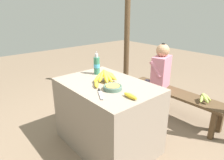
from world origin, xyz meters
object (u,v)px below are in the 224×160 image
object	(u,v)px
knife	(100,92)
banana_bunch_green	(204,97)
banana_bunch_ripe	(106,75)
loose_banana_side	(130,96)
support_post_near	(127,30)
wooden_bench	(174,96)
seated_vendor	(158,73)
serving_bowl	(113,87)
water_bottle	(97,65)
loose_banana_front	(96,84)

from	to	relation	value
knife	banana_bunch_green	xyz separation A→B (m)	(0.42, 1.41, -0.33)
banana_bunch_ripe	loose_banana_side	distance (m)	0.52
banana_bunch_green	support_post_near	xyz separation A→B (m)	(-1.76, 0.27, 0.72)
knife	support_post_near	size ratio (longest dim) A/B	0.09
wooden_bench	seated_vendor	bearing A→B (deg)	-171.42
loose_banana_side	serving_bowl	bearing A→B (deg)	177.78
knife	banana_bunch_green	bearing A→B (deg)	103.19
water_bottle	support_post_near	world-z (taller)	support_post_near
water_bottle	seated_vendor	bearing A→B (deg)	79.27
loose_banana_front	loose_banana_side	distance (m)	0.45
serving_bowl	water_bottle	world-z (taller)	water_bottle
knife	loose_banana_front	bearing A→B (deg)	-176.39
serving_bowl	banana_bunch_green	size ratio (longest dim) A/B	0.73
loose_banana_front	wooden_bench	distance (m)	1.42
loose_banana_front	banana_bunch_green	xyz separation A→B (m)	(0.60, 1.33, -0.34)
serving_bowl	loose_banana_front	distance (m)	0.20
loose_banana_front	seated_vendor	bearing A→B (deg)	96.29
banana_bunch_green	banana_bunch_ripe	bearing A→B (deg)	-119.51
wooden_bench	support_post_near	world-z (taller)	support_post_near
banana_bunch_ripe	knife	bearing A→B (deg)	-48.07
seated_vendor	support_post_near	xyz separation A→B (m)	(-1.03, 0.32, 0.56)
knife	seated_vendor	distance (m)	1.42
banana_bunch_ripe	serving_bowl	xyz separation A→B (m)	(0.24, -0.10, -0.05)
banana_bunch_ripe	knife	world-z (taller)	banana_bunch_ripe
knife	support_post_near	distance (m)	2.19
banana_bunch_ripe	water_bottle	bearing A→B (deg)	163.84
support_post_near	loose_banana_side	bearing A→B (deg)	-43.55
loose_banana_side	knife	size ratio (longest dim) A/B	0.76
loose_banana_front	seated_vendor	xyz separation A→B (m)	(-0.14, 1.28, -0.18)
loose_banana_front	loose_banana_side	xyz separation A→B (m)	(0.45, 0.06, -0.00)
loose_banana_side	banana_bunch_green	xyz separation A→B (m)	(0.15, 1.26, -0.34)
water_bottle	loose_banana_side	size ratio (longest dim) A/B	1.71
serving_bowl	wooden_bench	distance (m)	1.34
banana_bunch_ripe	banana_bunch_green	xyz separation A→B (m)	(0.65, 1.15, -0.39)
knife	support_post_near	world-z (taller)	support_post_near
banana_bunch_ripe	loose_banana_side	xyz separation A→B (m)	(0.51, -0.11, -0.05)
wooden_bench	seated_vendor	world-z (taller)	seated_vendor
serving_bowl	wooden_bench	xyz separation A→B (m)	(-0.03, 1.26, -0.48)
serving_bowl	banana_bunch_green	distance (m)	1.36
serving_bowl	knife	size ratio (longest dim) A/B	0.87
water_bottle	loose_banana_side	xyz separation A→B (m)	(0.79, -0.19, -0.09)
water_bottle	banana_bunch_green	size ratio (longest dim) A/B	1.09
banana_bunch_ripe	seated_vendor	xyz separation A→B (m)	(-0.09, 1.11, -0.23)
banana_bunch_ripe	water_bottle	distance (m)	0.29
knife	support_post_near	bearing A→B (deg)	158.21
knife	support_post_near	xyz separation A→B (m)	(-1.35, 1.69, 0.39)
loose_banana_front	support_post_near	bearing A→B (deg)	126.11
banana_bunch_ripe	serving_bowl	size ratio (longest dim) A/B	1.60
wooden_bench	banana_bunch_green	distance (m)	0.46
water_bottle	loose_banana_front	xyz separation A→B (m)	(0.34, -0.26, -0.09)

